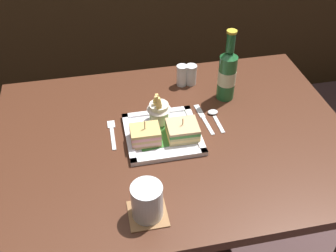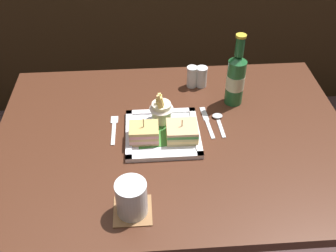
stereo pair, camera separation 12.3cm
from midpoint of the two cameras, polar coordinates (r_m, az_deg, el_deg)
dining_table at (r=1.33m, az=3.39°, el=-5.15°), size 1.13×0.82×0.75m
square_plate at (r=1.25m, az=2.02°, el=-1.22°), size 0.23×0.23×0.02m
sandwich_half_left at (r=1.21m, az=-0.59°, el=-1.13°), size 0.09×0.07×0.08m
sandwich_half_right at (r=1.22m, az=4.90°, el=-0.94°), size 0.10×0.09×0.07m
fries_cup at (r=1.27m, az=1.81°, el=2.39°), size 0.08×0.08×0.12m
beer_bottle at (r=1.37m, az=12.31°, el=6.69°), size 0.06×0.06×0.26m
drink_coaster at (r=1.05m, az=-1.71°, el=-12.29°), size 0.10×0.10×0.00m
water_glass at (r=1.02m, az=-1.76°, el=-10.71°), size 0.08×0.08×0.10m
fork at (r=1.29m, az=-5.10°, el=-0.41°), size 0.02×0.14×0.00m
knife at (r=1.32m, az=8.28°, el=0.63°), size 0.03×0.16×0.00m
spoon at (r=1.33m, az=9.89°, el=0.90°), size 0.04×0.12×0.01m
salt_shaker at (r=1.46m, az=5.89°, el=6.82°), size 0.04×0.04×0.08m
pepper_shaker at (r=1.47m, az=7.25°, el=6.81°), size 0.04×0.04×0.08m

